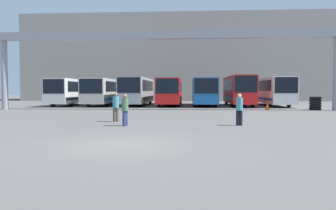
{
  "coord_description": "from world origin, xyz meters",
  "views": [
    {
      "loc": [
        2.26,
        -10.45,
        1.8
      ],
      "look_at": [
        0.09,
        22.12,
        0.3
      ],
      "focal_mm": 35.0,
      "sensor_mm": 36.0,
      "label": 1
    }
  ],
  "objects_px": {
    "pedestrian_near_left": "(125,109)",
    "bus_slot_0": "(72,90)",
    "bus_slot_5": "(238,89)",
    "tire_stack": "(315,103)",
    "pedestrian_far_center": "(239,109)",
    "bus_slot_1": "(106,90)",
    "bus_slot_2": "(137,90)",
    "traffic_cone": "(267,106)",
    "pedestrian_mid_right": "(116,106)",
    "bus_slot_3": "(171,90)",
    "bus_slot_6": "(271,90)",
    "bus_slot_4": "(204,90)"
  },
  "relations": [
    {
      "from": "bus_slot_0",
      "to": "bus_slot_5",
      "type": "height_order",
      "value": "bus_slot_5"
    },
    {
      "from": "bus_slot_3",
      "to": "pedestrian_far_center",
      "type": "relative_size",
      "value": 7.41
    },
    {
      "from": "bus_slot_6",
      "to": "pedestrian_mid_right",
      "type": "bearing_deg",
      "value": -123.66
    },
    {
      "from": "bus_slot_4",
      "to": "pedestrian_mid_right",
      "type": "relative_size",
      "value": 6.43
    },
    {
      "from": "bus_slot_6",
      "to": "pedestrian_near_left",
      "type": "bearing_deg",
      "value": -119.26
    },
    {
      "from": "bus_slot_2",
      "to": "pedestrian_near_left",
      "type": "bearing_deg",
      "value": -82.45
    },
    {
      "from": "bus_slot_0",
      "to": "pedestrian_near_left",
      "type": "distance_m",
      "value": 24.08
    },
    {
      "from": "bus_slot_3",
      "to": "pedestrian_near_left",
      "type": "relative_size",
      "value": 7.46
    },
    {
      "from": "bus_slot_6",
      "to": "pedestrian_far_center",
      "type": "height_order",
      "value": "bus_slot_6"
    },
    {
      "from": "bus_slot_6",
      "to": "tire_stack",
      "type": "xyz_separation_m",
      "value": [
        1.86,
        -8.55,
        -1.22
      ]
    },
    {
      "from": "bus_slot_2",
      "to": "bus_slot_4",
      "type": "relative_size",
      "value": 1.04
    },
    {
      "from": "pedestrian_far_center",
      "to": "bus_slot_1",
      "type": "bearing_deg",
      "value": 116.0
    },
    {
      "from": "bus_slot_3",
      "to": "tire_stack",
      "type": "relative_size",
      "value": 9.94
    },
    {
      "from": "bus_slot_4",
      "to": "pedestrian_far_center",
      "type": "height_order",
      "value": "bus_slot_4"
    },
    {
      "from": "pedestrian_mid_right",
      "to": "pedestrian_far_center",
      "type": "distance_m",
      "value": 6.88
    },
    {
      "from": "bus_slot_1",
      "to": "bus_slot_6",
      "type": "height_order",
      "value": "bus_slot_6"
    },
    {
      "from": "bus_slot_2",
      "to": "pedestrian_mid_right",
      "type": "height_order",
      "value": "bus_slot_2"
    },
    {
      "from": "bus_slot_0",
      "to": "bus_slot_5",
      "type": "xyz_separation_m",
      "value": [
        19.41,
        -0.16,
        0.17
      ]
    },
    {
      "from": "bus_slot_2",
      "to": "pedestrian_far_center",
      "type": "xyz_separation_m",
      "value": [
        8.64,
        -21.37,
        -0.98
      ]
    },
    {
      "from": "traffic_cone",
      "to": "bus_slot_3",
      "type": "bearing_deg",
      "value": 137.55
    },
    {
      "from": "pedestrian_near_left",
      "to": "bus_slot_0",
      "type": "bearing_deg",
      "value": 53.32
    },
    {
      "from": "bus_slot_2",
      "to": "pedestrian_mid_right",
      "type": "relative_size",
      "value": 6.67
    },
    {
      "from": "bus_slot_0",
      "to": "bus_slot_6",
      "type": "distance_m",
      "value": 23.31
    },
    {
      "from": "bus_slot_2",
      "to": "bus_slot_5",
      "type": "xyz_separation_m",
      "value": [
        11.65,
        -0.53,
        0.07
      ]
    },
    {
      "from": "bus_slot_2",
      "to": "bus_slot_6",
      "type": "relative_size",
      "value": 0.9
    },
    {
      "from": "bus_slot_5",
      "to": "bus_slot_0",
      "type": "bearing_deg",
      "value": 179.52
    },
    {
      "from": "bus_slot_1",
      "to": "tire_stack",
      "type": "relative_size",
      "value": 10.35
    },
    {
      "from": "bus_slot_0",
      "to": "bus_slot_1",
      "type": "height_order",
      "value": "bus_slot_1"
    },
    {
      "from": "bus_slot_6",
      "to": "pedestrian_mid_right",
      "type": "xyz_separation_m",
      "value": [
        -13.58,
        -20.39,
        -0.94
      ]
    },
    {
      "from": "bus_slot_2",
      "to": "bus_slot_5",
      "type": "height_order",
      "value": "bus_slot_5"
    },
    {
      "from": "bus_slot_4",
      "to": "bus_slot_6",
      "type": "distance_m",
      "value": 7.8
    },
    {
      "from": "bus_slot_5",
      "to": "tire_stack",
      "type": "relative_size",
      "value": 8.35
    },
    {
      "from": "bus_slot_3",
      "to": "tire_stack",
      "type": "bearing_deg",
      "value": -31.87
    },
    {
      "from": "bus_slot_3",
      "to": "bus_slot_6",
      "type": "relative_size",
      "value": 0.97
    },
    {
      "from": "bus_slot_6",
      "to": "tire_stack",
      "type": "distance_m",
      "value": 8.84
    },
    {
      "from": "bus_slot_2",
      "to": "bus_slot_3",
      "type": "distance_m",
      "value": 3.91
    },
    {
      "from": "bus_slot_5",
      "to": "traffic_cone",
      "type": "xyz_separation_m",
      "value": [
        1.5,
        -7.52,
        -1.54
      ]
    },
    {
      "from": "pedestrian_near_left",
      "to": "bus_slot_3",
      "type": "bearing_deg",
      "value": 24.5
    },
    {
      "from": "bus_slot_1",
      "to": "pedestrian_mid_right",
      "type": "height_order",
      "value": "bus_slot_1"
    },
    {
      "from": "bus_slot_3",
      "to": "bus_slot_0",
      "type": "bearing_deg",
      "value": -176.1
    },
    {
      "from": "bus_slot_2",
      "to": "bus_slot_3",
      "type": "relative_size",
      "value": 0.93
    },
    {
      "from": "bus_slot_3",
      "to": "bus_slot_6",
      "type": "xyz_separation_m",
      "value": [
        11.65,
        0.16,
        0.06
      ]
    },
    {
      "from": "tire_stack",
      "to": "bus_slot_0",
      "type": "bearing_deg",
      "value": 163.18
    },
    {
      "from": "bus_slot_6",
      "to": "traffic_cone",
      "type": "height_order",
      "value": "bus_slot_6"
    },
    {
      "from": "bus_slot_0",
      "to": "bus_slot_1",
      "type": "distance_m",
      "value": 4.02
    },
    {
      "from": "bus_slot_1",
      "to": "pedestrian_mid_right",
      "type": "xyz_separation_m",
      "value": [
        5.83,
        -20.47,
        -0.87
      ]
    },
    {
      "from": "bus_slot_0",
      "to": "bus_slot_4",
      "type": "bearing_deg",
      "value": 0.62
    },
    {
      "from": "bus_slot_2",
      "to": "bus_slot_5",
      "type": "distance_m",
      "value": 11.66
    },
    {
      "from": "tire_stack",
      "to": "pedestrian_near_left",
      "type": "bearing_deg",
      "value": -136.01
    },
    {
      "from": "bus_slot_0",
      "to": "pedestrian_near_left",
      "type": "height_order",
      "value": "bus_slot_0"
    }
  ]
}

